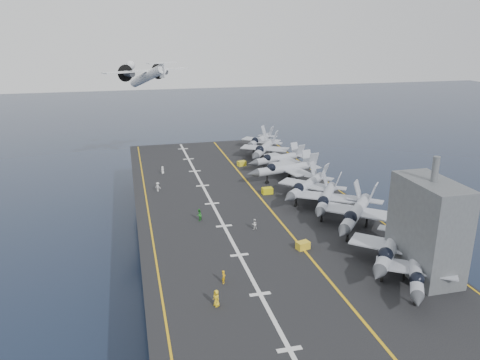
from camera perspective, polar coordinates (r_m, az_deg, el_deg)
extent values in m
plane|color=#142135|center=(86.94, 0.64, -8.98)|extent=(500.00, 500.00, 0.00)
cube|color=#56595E|center=(84.79, 0.65, -5.96)|extent=(36.00, 90.00, 10.00)
cube|color=black|center=(82.82, 0.66, -2.67)|extent=(38.00, 92.00, 0.40)
cube|color=gold|center=(83.49, 2.66, -2.36)|extent=(0.35, 90.00, 0.02)
cube|color=silver|center=(81.54, -3.43, -2.88)|extent=(0.50, 90.00, 0.02)
cube|color=gold|center=(80.46, -11.17, -3.50)|extent=(0.25, 90.00, 0.02)
cube|color=gold|center=(88.92, 12.29, -1.47)|extent=(0.25, 90.00, 0.02)
imported|color=yellow|center=(52.71, -2.90, -14.19)|extent=(1.16, 1.37, 1.95)
imported|color=#F2AD0C|center=(56.85, -2.00, -11.73)|extent=(1.04, 1.21, 1.70)
imported|color=#237E27|center=(74.30, -5.01, -4.25)|extent=(1.35, 1.42, 1.97)
imported|color=silver|center=(88.54, -9.99, -0.82)|extent=(1.27, 1.21, 1.76)
imported|color=silver|center=(99.02, -9.41, 1.20)|extent=(1.16, 1.17, 1.65)
imported|color=silver|center=(71.02, 1.75, -5.39)|extent=(1.16, 0.93, 1.69)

